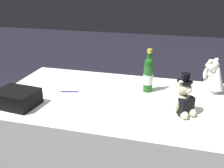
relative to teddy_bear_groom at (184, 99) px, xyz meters
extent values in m
cube|color=white|center=(0.48, -0.13, -0.45)|extent=(1.63, 0.95, 0.70)
ellipsoid|color=beige|center=(0.01, -0.01, -0.03)|extent=(0.12, 0.10, 0.14)
cube|color=black|center=(-0.02, 0.02, -0.03)|extent=(0.10, 0.10, 0.10)
sphere|color=beige|center=(0.01, -0.01, 0.07)|extent=(0.09, 0.09, 0.09)
sphere|color=beige|center=(-0.02, 0.02, 0.07)|extent=(0.04, 0.04, 0.04)
sphere|color=beige|center=(0.03, 0.01, 0.11)|extent=(0.03, 0.03, 0.03)
sphere|color=beige|center=(-0.02, -0.03, 0.11)|extent=(0.03, 0.03, 0.03)
ellipsoid|color=beige|center=(0.04, 0.05, -0.02)|extent=(0.03, 0.03, 0.07)
ellipsoid|color=beige|center=(-0.05, -0.04, -0.02)|extent=(0.03, 0.03, 0.07)
sphere|color=beige|center=(-0.01, 0.06, -0.08)|extent=(0.05, 0.05, 0.05)
sphere|color=beige|center=(-0.06, 0.02, -0.08)|extent=(0.05, 0.05, 0.05)
cylinder|color=black|center=(0.01, -0.01, 0.11)|extent=(0.09, 0.09, 0.01)
cylinder|color=black|center=(0.01, -0.01, 0.14)|extent=(0.05, 0.05, 0.05)
cone|color=white|center=(-0.19, -0.43, -0.02)|extent=(0.16, 0.16, 0.15)
ellipsoid|color=white|center=(-0.19, -0.43, 0.04)|extent=(0.07, 0.07, 0.07)
sphere|color=silver|center=(-0.19, -0.43, 0.09)|extent=(0.09, 0.09, 0.09)
sphere|color=silver|center=(-0.17, -0.46, 0.09)|extent=(0.04, 0.04, 0.04)
sphere|color=silver|center=(-0.22, -0.45, 0.13)|extent=(0.04, 0.04, 0.04)
sphere|color=silver|center=(-0.17, -0.41, 0.13)|extent=(0.04, 0.04, 0.04)
ellipsoid|color=silver|center=(-0.21, -0.48, 0.03)|extent=(0.03, 0.03, 0.09)
ellipsoid|color=silver|center=(-0.15, -0.41, 0.03)|extent=(0.03, 0.03, 0.09)
cone|color=white|center=(-0.23, -0.40, 0.02)|extent=(0.18, 0.18, 0.17)
cylinder|color=#1A5119|center=(0.25, -0.30, 0.01)|extent=(0.07, 0.07, 0.21)
sphere|color=#1A5119|center=(0.25, -0.30, 0.12)|extent=(0.07, 0.07, 0.07)
cylinder|color=#1A5119|center=(0.25, -0.30, 0.17)|extent=(0.03, 0.03, 0.08)
cylinder|color=gold|center=(0.25, -0.30, 0.21)|extent=(0.03, 0.03, 0.03)
cylinder|color=white|center=(0.25, -0.30, -0.01)|extent=(0.07, 0.07, 0.07)
cylinder|color=navy|center=(0.81, -0.13, -0.10)|extent=(0.13, 0.04, 0.01)
cone|color=silver|center=(0.87, -0.11, -0.10)|extent=(0.02, 0.01, 0.01)
cube|color=black|center=(1.05, 0.15, -0.05)|extent=(0.28, 0.23, 0.11)
cube|color=#B7B7BF|center=(1.06, 0.06, -0.05)|extent=(0.03, 0.01, 0.03)
camera|label=1|loc=(0.07, 1.42, 0.66)|focal=39.93mm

